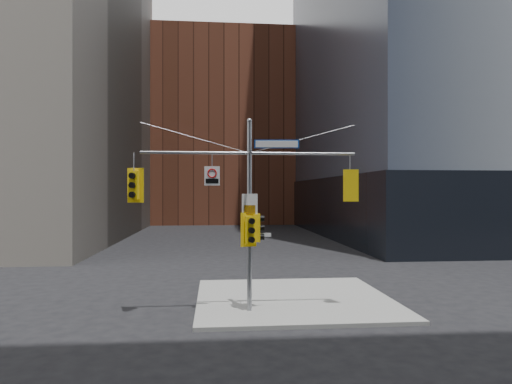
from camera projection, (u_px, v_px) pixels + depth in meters
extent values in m
plane|color=black|center=(254.00, 331.00, 14.94)|extent=(160.00, 160.00, 0.00)
cube|color=gray|center=(293.00, 299.00, 19.11)|extent=(8.00, 8.00, 0.15)
cube|color=black|center=(486.00, 207.00, 49.35)|extent=(36.40, 36.40, 6.00)
cube|color=brown|center=(223.00, 133.00, 72.71)|extent=(26.00, 20.00, 28.00)
cylinder|color=gray|center=(249.00, 218.00, 16.93)|extent=(0.18, 0.18, 7.20)
sphere|color=gray|center=(249.00, 121.00, 16.94)|extent=(0.20, 0.20, 0.20)
cylinder|color=gray|center=(195.00, 153.00, 16.75)|extent=(4.00, 0.11, 0.11)
cylinder|color=gray|center=(302.00, 154.00, 17.12)|extent=(4.00, 0.11, 0.11)
cylinder|color=gray|center=(250.00, 152.00, 16.59)|extent=(0.10, 0.70, 0.10)
cylinder|color=gray|center=(195.00, 138.00, 16.75)|extent=(4.00, 0.02, 1.12)
cylinder|color=gray|center=(302.00, 139.00, 17.12)|extent=(4.00, 0.02, 1.12)
cube|color=yellow|center=(134.00, 185.00, 16.55)|extent=(0.37, 0.29, 1.03)
cube|color=yellow|center=(136.00, 185.00, 16.73)|extent=(0.60, 0.15, 1.27)
cylinder|color=black|center=(132.00, 176.00, 16.36)|extent=(0.24, 0.19, 0.22)
cylinder|color=black|center=(133.00, 176.00, 16.44)|extent=(0.19, 0.05, 0.19)
cylinder|color=black|center=(132.00, 185.00, 16.36)|extent=(0.24, 0.19, 0.22)
cylinder|color=black|center=(133.00, 185.00, 16.44)|extent=(0.19, 0.05, 0.19)
cylinder|color=black|center=(132.00, 195.00, 16.36)|extent=(0.24, 0.19, 0.22)
cylinder|color=black|center=(133.00, 195.00, 16.43)|extent=(0.19, 0.05, 0.19)
cube|color=yellow|center=(350.00, 186.00, 17.28)|extent=(0.33, 0.25, 0.97)
cube|color=yellow|center=(351.00, 185.00, 17.12)|extent=(0.58, 0.08, 1.21)
cylinder|color=black|center=(349.00, 177.00, 17.47)|extent=(0.22, 0.16, 0.20)
cylinder|color=black|center=(349.00, 177.00, 17.39)|extent=(0.18, 0.03, 0.18)
cylinder|color=black|center=(349.00, 186.00, 17.47)|extent=(0.22, 0.16, 0.20)
cylinder|color=black|center=(349.00, 186.00, 17.39)|extent=(0.18, 0.03, 0.18)
cylinder|color=black|center=(349.00, 194.00, 17.47)|extent=(0.22, 0.16, 0.20)
cylinder|color=#0CE559|center=(349.00, 194.00, 17.39)|extent=(0.18, 0.03, 0.18)
cube|color=yellow|center=(257.00, 228.00, 16.96)|extent=(0.26, 0.35, 1.04)
cylinder|color=black|center=(262.00, 219.00, 16.96)|extent=(0.17, 0.23, 0.22)
cylinder|color=black|center=(260.00, 219.00, 16.96)|extent=(0.03, 0.19, 0.19)
cylinder|color=black|center=(262.00, 228.00, 16.96)|extent=(0.17, 0.23, 0.22)
cylinder|color=black|center=(260.00, 228.00, 16.96)|extent=(0.03, 0.19, 0.19)
cylinder|color=black|center=(262.00, 237.00, 16.96)|extent=(0.17, 0.23, 0.22)
cylinder|color=black|center=(260.00, 237.00, 16.96)|extent=(0.03, 0.19, 0.19)
cube|color=yellow|center=(250.00, 230.00, 16.65)|extent=(0.37, 0.30, 1.02)
cube|color=yellow|center=(249.00, 230.00, 16.82)|extent=(0.59, 0.18, 1.26)
cylinder|color=black|center=(252.00, 221.00, 16.47)|extent=(0.24, 0.20, 0.21)
cylinder|color=black|center=(251.00, 221.00, 16.55)|extent=(0.18, 0.06, 0.18)
cylinder|color=black|center=(252.00, 230.00, 16.47)|extent=(0.24, 0.20, 0.21)
cylinder|color=black|center=(251.00, 230.00, 16.55)|extent=(0.18, 0.06, 0.18)
cylinder|color=black|center=(252.00, 240.00, 16.47)|extent=(0.24, 0.20, 0.21)
cylinder|color=black|center=(251.00, 240.00, 16.55)|extent=(0.18, 0.06, 0.18)
cube|color=#113E9F|center=(277.00, 144.00, 17.03)|extent=(1.68, 0.17, 0.33)
cube|color=silver|center=(277.00, 144.00, 17.00)|extent=(1.57, 0.14, 0.25)
cube|color=silver|center=(212.00, 176.00, 16.79)|extent=(0.57, 0.03, 0.71)
torus|color=#B20A0A|center=(212.00, 173.00, 16.77)|extent=(0.35, 0.05, 0.35)
cube|color=black|center=(212.00, 181.00, 16.77)|extent=(0.47, 0.01, 0.17)
cube|color=silver|center=(250.00, 204.00, 16.81)|extent=(0.58, 0.08, 0.76)
cube|color=#D88C00|center=(250.00, 210.00, 16.79)|extent=(0.42, 0.04, 0.34)
cube|color=silver|center=(261.00, 235.00, 16.97)|extent=(0.72, 0.03, 0.14)
cube|color=#145926|center=(249.00, 236.00, 17.38)|extent=(0.08, 0.70, 0.14)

